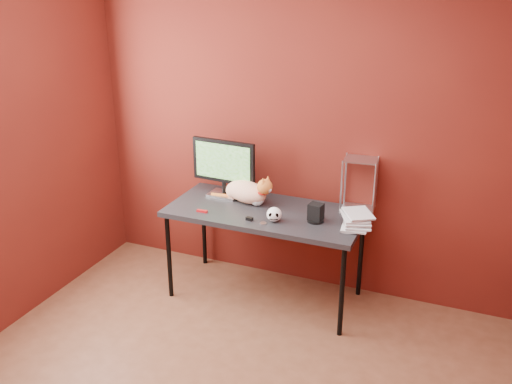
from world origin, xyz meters
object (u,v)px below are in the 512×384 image
at_px(cat, 247,192).
at_px(monitor, 224,165).
at_px(desk, 265,216).
at_px(skull_mug, 274,214).
at_px(book_stack, 349,145).
at_px(speaker, 316,213).

bearing_deg(cat, monitor, -176.24).
bearing_deg(monitor, desk, -16.53).
height_order(desk, cat, cat).
xyz_separation_m(skull_mug, book_stack, (0.50, 0.12, 0.55)).
distance_m(speaker, book_stack, 0.59).
bearing_deg(monitor, speaker, -10.64).
bearing_deg(book_stack, cat, 169.74).
distance_m(desk, speaker, 0.44).
height_order(monitor, speaker, monitor).
relative_size(monitor, speaker, 3.89).
distance_m(cat, skull_mug, 0.43).
height_order(cat, book_stack, book_stack).
bearing_deg(speaker, desk, 179.76).
bearing_deg(monitor, skull_mug, -26.72).
relative_size(cat, skull_mug, 4.69).
distance_m(cat, book_stack, 0.99).
bearing_deg(monitor, book_stack, -7.66).
bearing_deg(book_stack, desk, 175.24).
bearing_deg(monitor, cat, -10.50).
distance_m(monitor, skull_mug, 0.67).
bearing_deg(skull_mug, monitor, 134.46).
bearing_deg(cat, book_stack, 7.37).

